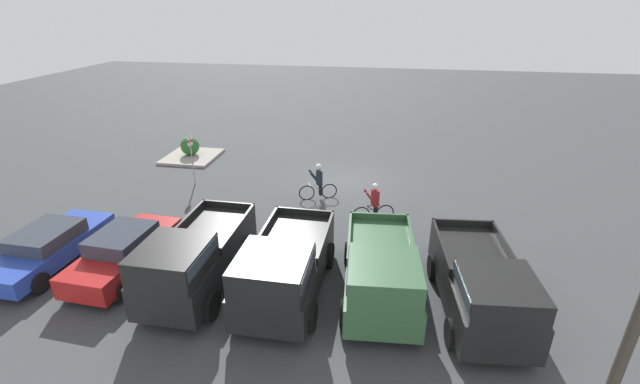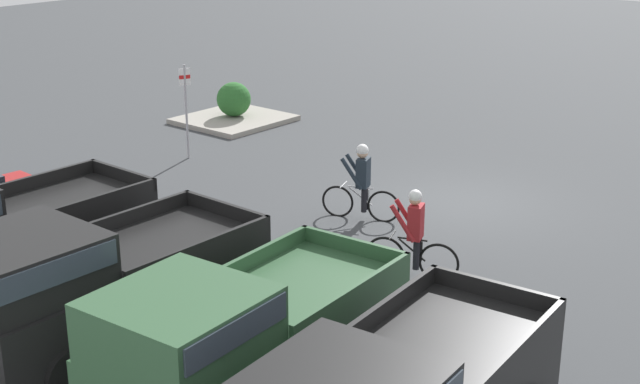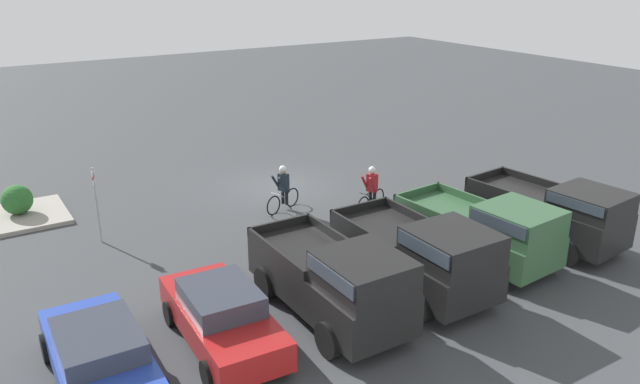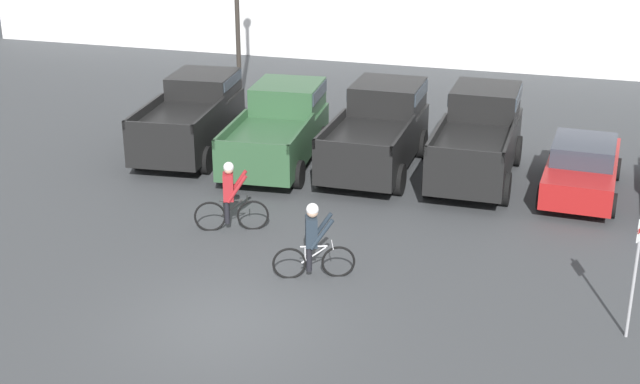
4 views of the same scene
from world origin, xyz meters
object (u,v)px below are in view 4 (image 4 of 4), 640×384
(pickup_truck_1, at_px, (279,126))
(pickup_truck_3, at_px, (479,135))
(pickup_truck_0, at_px, (192,115))
(sedan_0, at_px, (582,167))
(cyclist_1, at_px, (230,197))
(cyclist_0, at_px, (313,240))
(fire_lane_sign, at_px, (636,263))
(pickup_truck_2, at_px, (379,128))

(pickup_truck_1, distance_m, pickup_truck_3, 5.65)
(pickup_truck_0, xyz_separation_m, sedan_0, (11.23, -0.37, -0.36))
(pickup_truck_0, distance_m, cyclist_1, 6.19)
(pickup_truck_1, distance_m, cyclist_1, 5.08)
(cyclist_0, height_order, cyclist_1, cyclist_1)
(pickup_truck_3, height_order, cyclist_1, pickup_truck_3)
(pickup_truck_1, height_order, fire_lane_sign, fire_lane_sign)
(pickup_truck_1, height_order, sedan_0, pickup_truck_1)
(pickup_truck_0, bearing_deg, pickup_truck_2, 1.95)
(pickup_truck_1, relative_size, pickup_truck_3, 1.01)
(fire_lane_sign, bearing_deg, sedan_0, 97.96)
(sedan_0, relative_size, cyclist_0, 2.58)
(sedan_0, distance_m, fire_lane_sign, 7.47)
(pickup_truck_1, bearing_deg, sedan_0, -1.26)
(pickup_truck_3, bearing_deg, pickup_truck_0, -178.38)
(sedan_0, xyz_separation_m, fire_lane_sign, (1.03, -7.36, 0.79))
(pickup_truck_1, xyz_separation_m, cyclist_0, (3.12, -6.87, -0.19))
(sedan_0, distance_m, cyclist_1, 9.30)
(fire_lane_sign, bearing_deg, pickup_truck_2, 129.93)
(pickup_truck_1, distance_m, pickup_truck_2, 2.86)
(sedan_0, bearing_deg, cyclist_1, -148.48)
(pickup_truck_2, distance_m, fire_lane_sign, 10.33)
(cyclist_1, distance_m, fire_lane_sign, 9.32)
(pickup_truck_3, bearing_deg, sedan_0, -12.26)
(pickup_truck_1, height_order, cyclist_0, pickup_truck_1)
(sedan_0, bearing_deg, pickup_truck_2, 174.28)
(sedan_0, height_order, cyclist_0, cyclist_0)
(pickup_truck_0, bearing_deg, sedan_0, -1.88)
(pickup_truck_0, height_order, cyclist_1, pickup_truck_0)
(fire_lane_sign, bearing_deg, pickup_truck_0, 147.78)
(pickup_truck_2, relative_size, fire_lane_sign, 2.01)
(pickup_truck_0, relative_size, pickup_truck_3, 1.00)
(cyclist_0, relative_size, fire_lane_sign, 0.68)
(cyclist_1, bearing_deg, pickup_truck_1, 95.79)
(pickup_truck_0, relative_size, sedan_0, 1.15)
(pickup_truck_3, height_order, fire_lane_sign, fire_lane_sign)
(pickup_truck_2, relative_size, sedan_0, 1.15)
(pickup_truck_0, distance_m, cyclist_0, 9.21)
(cyclist_0, relative_size, cyclist_1, 0.99)
(sedan_0, xyz_separation_m, cyclist_0, (-5.32, -6.69, 0.14))
(pickup_truck_0, height_order, sedan_0, pickup_truck_0)
(pickup_truck_1, xyz_separation_m, pickup_truck_2, (2.84, 0.37, 0.07))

